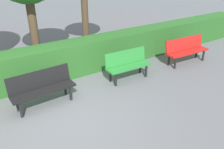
# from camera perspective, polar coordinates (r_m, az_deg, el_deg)

# --- Properties ---
(ground_plane) EXTENTS (19.82, 19.82, 0.00)m
(ground_plane) POSITION_cam_1_polar(r_m,az_deg,el_deg) (5.44, -11.48, -10.52)
(ground_plane) COLOR slate
(bench_red) EXTENTS (1.67, 0.55, 0.86)m
(bench_red) POSITION_cam_1_polar(r_m,az_deg,el_deg) (8.36, 17.80, 5.98)
(bench_red) COLOR red
(bench_red) RESTS_ON ground_plane
(bench_green) EXTENTS (1.41, 0.50, 0.86)m
(bench_green) POSITION_cam_1_polar(r_m,az_deg,el_deg) (6.84, 3.84, 2.68)
(bench_green) COLOR #2D8C38
(bench_green) RESTS_ON ground_plane
(bench_black) EXTENTS (1.56, 0.52, 0.86)m
(bench_black) POSITION_cam_1_polar(r_m,az_deg,el_deg) (5.82, -16.85, -2.94)
(bench_black) COLOR black
(bench_black) RESTS_ON ground_plane
(hedge_row) EXTENTS (15.82, 0.74, 1.03)m
(hedge_row) POSITION_cam_1_polar(r_m,az_deg,el_deg) (7.21, -9.83, 3.93)
(hedge_row) COLOR #2D6B28
(hedge_row) RESTS_ON ground_plane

